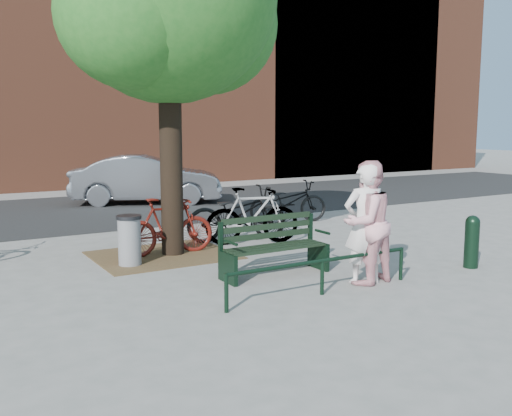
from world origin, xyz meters
TOP-DOWN VIEW (x-y plane):
  - ground at (0.00, 0.00)m, footprint 90.00×90.00m
  - dirt_pit at (-1.00, 2.20)m, footprint 2.40×2.00m
  - road at (0.00, 8.50)m, footprint 40.00×7.00m
  - townhouse_row at (0.17, 16.00)m, footprint 45.00×4.00m
  - park_bench at (-0.00, 0.08)m, footprint 1.74×0.54m
  - guard_railing at (0.00, -1.20)m, footprint 3.06×0.06m
  - street_tree at (-0.75, 2.20)m, footprint 4.20×3.80m
  - person_left at (0.89, -1.05)m, footprint 0.74×0.59m
  - person_right at (0.92, -1.05)m, footprint 0.98×0.82m
  - bollard at (3.05, -1.24)m, footprint 0.23×0.23m
  - litter_bin at (-1.75, 1.79)m, footprint 0.42×0.42m
  - bicycle_b at (-0.90, 2.20)m, footprint 1.78×0.59m
  - bicycle_c at (0.82, 2.71)m, footprint 2.22×1.07m
  - bicycle_d at (0.93, 2.28)m, footprint 1.96×1.07m
  - bicycle_e at (2.96, 4.01)m, footprint 2.05×1.16m
  - parked_car at (1.24, 9.08)m, footprint 4.68×3.19m

SIDE VIEW (x-z plane):
  - ground at x=0.00m, z-range 0.00..0.00m
  - road at x=0.00m, z-range 0.00..0.01m
  - dirt_pit at x=-1.00m, z-range 0.00..0.02m
  - guard_railing at x=0.00m, z-range 0.15..0.66m
  - litter_bin at x=-1.75m, z-range 0.01..0.86m
  - bollard at x=3.05m, z-range 0.03..0.91m
  - park_bench at x=0.00m, z-range -0.01..0.97m
  - bicycle_e at x=2.96m, z-range 0.00..1.02m
  - bicycle_b at x=-0.90m, z-range 0.00..1.06m
  - bicycle_c at x=0.82m, z-range 0.00..1.12m
  - bicycle_d at x=0.93m, z-range 0.00..1.13m
  - parked_car at x=1.24m, z-range 0.00..1.46m
  - person_left at x=0.89m, z-range 0.00..1.79m
  - person_right at x=0.92m, z-range 0.00..1.83m
  - street_tree at x=-0.75m, z-range 1.17..7.67m
  - townhouse_row at x=0.17m, z-range -0.75..13.25m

